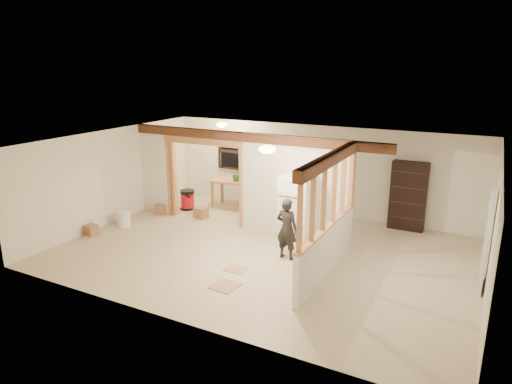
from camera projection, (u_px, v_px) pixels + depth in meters
The scene contains 30 objects.
floor at pixel (264, 252), 10.36m from camera, with size 9.00×6.50×0.01m, color #C6B493.
ceiling at pixel (265, 143), 9.68m from camera, with size 9.00×6.50×0.01m, color white.
wall_back at pixel (316, 170), 12.79m from camera, with size 9.00×0.01×2.50m, color silver.
wall_front at pixel (173, 252), 7.25m from camera, with size 9.00×0.01×2.50m, color silver.
wall_left at pixel (112, 177), 12.03m from camera, with size 0.01×6.50×2.50m, color silver.
wall_right at pixel (493, 234), 8.01m from camera, with size 0.01×6.50×2.50m, color silver.
partition_left_stub at pixel (155, 169), 12.85m from camera, with size 0.90×0.12×2.50m, color silver.
partition_center at pixel (294, 188), 10.95m from camera, with size 2.80×0.12×2.50m, color silver.
doorway_frame at pixel (204, 181), 12.15m from camera, with size 2.46×0.14×2.20m, color tan.
header_beam_back at pixel (250, 137), 11.18m from camera, with size 7.00×0.18×0.22m, color #57311D.
header_beam_right at pixel (331, 159), 8.66m from camera, with size 0.18×3.30×0.22m, color #57311D.
pony_wall at pixel (327, 251), 9.17m from camera, with size 0.12×3.20×1.00m, color silver.
stud_partition at pixel (329, 195), 8.85m from camera, with size 0.14×3.20×1.32m, color tan.
window_back at pixel (235, 152), 13.80m from camera, with size 1.12×0.10×1.10m, color black.
french_door at pixel (487, 239), 8.46m from camera, with size 0.12×0.86×2.00m, color white.
ceiling_dome_main at pixel (267, 149), 9.12m from camera, with size 0.36×0.36×0.16m, color #FFEABF.
ceiling_dome_util at pixel (222, 125), 12.76m from camera, with size 0.32×0.32×0.14m, color #FFEABF.
hanging_bulb at pixel (224, 140), 12.02m from camera, with size 0.07×0.07×0.07m, color #FFD88C.
refrigerator at pixel (297, 210), 10.62m from camera, with size 0.70×0.68×1.70m, color silver.
woman at pixel (287, 229), 9.86m from camera, with size 0.50×0.33×1.37m, color black.
work_table at pixel (235, 194), 13.45m from camera, with size 1.33×0.67×0.84m, color tan.
potted_plant at pixel (237, 175), 13.18m from camera, with size 0.34×0.30×0.38m, color #3D7830.
shop_vac at pixel (188, 199), 13.34m from camera, with size 0.45×0.45×0.58m, color #B40E1B.
bookshelf at pixel (408, 196), 11.56m from camera, with size 0.89×0.30×1.78m, color black.
bucket at pixel (124, 219), 11.93m from camera, with size 0.32×0.32×0.41m, color white.
box_util_a at pixel (201, 212), 12.64m from camera, with size 0.34×0.29×0.29m, color #9C6C4B.
box_util_b at pixel (161, 209), 12.97m from camera, with size 0.29×0.29×0.28m, color #9C6C4B.
box_front at pixel (91, 230), 11.36m from camera, with size 0.32×0.26×0.26m, color #9C6C4B.
floor_panel_near at pixel (225, 286), 8.76m from camera, with size 0.48×0.48×0.02m, color tan.
floor_panel_far at pixel (236, 269), 9.49m from camera, with size 0.44×0.35×0.01m, color tan.
Camera 1 is at (4.28, -8.59, 4.14)m, focal length 32.00 mm.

